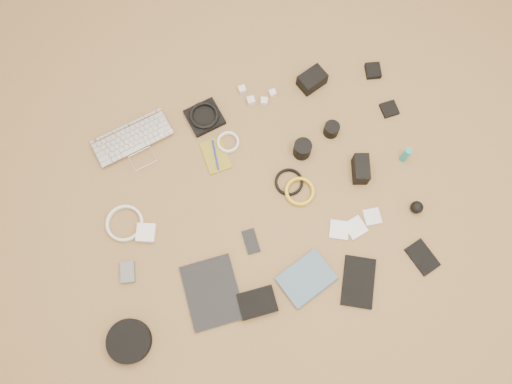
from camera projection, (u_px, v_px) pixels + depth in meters
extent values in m
cube|color=#8C6240|center=(260.00, 201.00, 2.19)|extent=(4.00, 4.00, 0.04)
imported|color=silver|center=(137.00, 148.00, 2.22)|extent=(0.40, 0.32, 0.03)
cube|color=black|center=(205.00, 117.00, 2.27)|extent=(0.18, 0.17, 0.03)
torus|color=black|center=(204.00, 115.00, 2.25)|extent=(0.14, 0.14, 0.02)
cube|color=silver|center=(251.00, 101.00, 2.29)|extent=(0.03, 0.03, 0.03)
cube|color=silver|center=(242.00, 90.00, 2.31)|extent=(0.03, 0.03, 0.03)
cube|color=silver|center=(272.00, 93.00, 2.30)|extent=(0.03, 0.03, 0.03)
cube|color=silver|center=(264.00, 101.00, 2.29)|extent=(0.04, 0.04, 0.03)
cube|color=black|center=(312.00, 80.00, 2.30)|extent=(0.14, 0.12, 0.07)
cube|color=black|center=(373.00, 71.00, 2.34)|extent=(0.08, 0.09, 0.03)
cube|color=olive|center=(216.00, 155.00, 2.22)|extent=(0.12, 0.17, 0.01)
cylinder|color=#1422A6|center=(215.00, 155.00, 2.21)|extent=(0.02, 0.14, 0.01)
torus|color=silver|center=(228.00, 143.00, 2.24)|extent=(0.13, 0.13, 0.01)
cylinder|color=black|center=(302.00, 149.00, 2.19)|extent=(0.10, 0.10, 0.08)
cylinder|color=black|center=(331.00, 129.00, 2.23)|extent=(0.07, 0.07, 0.06)
cube|color=black|center=(389.00, 109.00, 2.28)|extent=(0.08, 0.08, 0.02)
cube|color=silver|center=(146.00, 233.00, 2.11)|extent=(0.10, 0.10, 0.03)
torus|color=silver|center=(125.00, 224.00, 2.13)|extent=(0.19, 0.19, 0.01)
torus|color=black|center=(289.00, 182.00, 2.18)|extent=(0.16, 0.16, 0.01)
torus|color=gold|center=(300.00, 192.00, 2.17)|extent=(0.16, 0.16, 0.01)
cube|color=black|center=(361.00, 169.00, 2.16)|extent=(0.09, 0.13, 0.09)
cylinder|color=teal|center=(406.00, 155.00, 2.17)|extent=(0.03, 0.03, 0.10)
cube|color=#5E5E63|center=(128.00, 272.00, 2.07)|extent=(0.07, 0.09, 0.02)
cube|color=black|center=(212.00, 292.00, 2.05)|extent=(0.22, 0.28, 0.01)
cube|color=black|center=(251.00, 241.00, 2.11)|extent=(0.06, 0.11, 0.01)
cube|color=silver|center=(339.00, 230.00, 2.12)|extent=(0.11, 0.11, 0.01)
cube|color=silver|center=(355.00, 228.00, 2.13)|extent=(0.10, 0.10, 0.01)
cube|color=silver|center=(372.00, 217.00, 2.14)|extent=(0.07, 0.07, 0.01)
sphere|color=black|center=(417.00, 207.00, 2.13)|extent=(0.07, 0.07, 0.05)
cylinder|color=black|center=(129.00, 341.00, 1.98)|extent=(0.18, 0.18, 0.05)
cube|color=black|center=(257.00, 303.00, 2.02)|extent=(0.15, 0.11, 0.04)
imported|color=#455F75|center=(318.00, 294.00, 2.04)|extent=(0.26, 0.23, 0.02)
cube|color=black|center=(358.00, 282.00, 2.06)|extent=(0.20, 0.24, 0.01)
cube|color=black|center=(422.00, 257.00, 2.09)|extent=(0.13, 0.16, 0.01)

